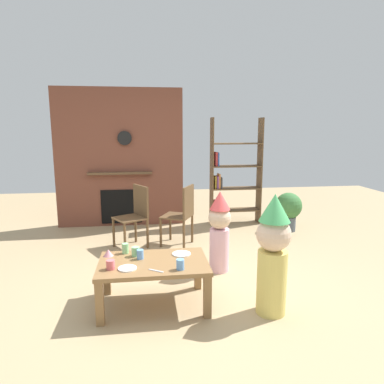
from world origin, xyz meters
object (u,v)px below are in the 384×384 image
at_px(paper_cup_center, 136,251).
at_px(dining_chair_middle, 182,212).
at_px(paper_cup_far_right, 140,254).
at_px(paper_plate_rear, 127,268).
at_px(paper_cup_near_left, 125,248).
at_px(paper_plate_front, 181,254).
at_px(potted_plant_tall, 288,209).
at_px(child_with_cone_hat, 273,252).
at_px(paper_cup_near_right, 111,265).
at_px(paper_cup_far_left, 180,264).
at_px(child_in_pink, 220,229).
at_px(dining_chair_left, 136,213).
at_px(bookshelf, 232,177).
at_px(birthday_cake_slice, 108,253).
at_px(coffee_table, 153,268).

height_order(paper_cup_center, dining_chair_middle, dining_chair_middle).
height_order(paper_cup_far_right, paper_plate_rear, paper_cup_far_right).
bearing_deg(paper_cup_near_left, paper_plate_rear, -84.53).
relative_size(paper_plate_front, potted_plant_tall, 0.29).
bearing_deg(paper_plate_front, child_with_cone_hat, -29.23).
xyz_separation_m(paper_cup_near_right, potted_plant_tall, (2.70, 2.36, -0.11)).
bearing_deg(paper_cup_far_left, child_in_pink, 59.38).
relative_size(paper_cup_near_right, potted_plant_tall, 0.13).
height_order(paper_cup_far_left, potted_plant_tall, potted_plant_tall).
xyz_separation_m(paper_cup_near_left, child_with_cone_hat, (1.37, -0.56, 0.10)).
distance_m(paper_plate_front, child_in_pink, 0.78).
bearing_deg(dining_chair_left, child_in_pink, 105.01).
bearing_deg(dining_chair_left, paper_cup_far_left, 72.99).
bearing_deg(child_in_pink, paper_cup_near_right, -6.41).
xyz_separation_m(bookshelf, paper_cup_far_right, (-1.60, -2.72, -0.37)).
relative_size(paper_plate_front, dining_chair_left, 0.21).
bearing_deg(paper_cup_center, dining_chair_middle, 67.57).
height_order(paper_cup_center, birthday_cake_slice, paper_cup_center).
xyz_separation_m(paper_cup_far_left, child_with_cone_hat, (0.85, -0.07, 0.11)).
distance_m(paper_cup_far_left, potted_plant_tall, 3.21).
xyz_separation_m(paper_plate_front, dining_chair_left, (-0.50, 1.61, 0.05)).
relative_size(paper_cup_far_right, birthday_cake_slice, 0.94).
distance_m(coffee_table, paper_cup_near_left, 0.40).
xyz_separation_m(paper_cup_near_left, potted_plant_tall, (2.59, 1.97, -0.12)).
xyz_separation_m(paper_plate_rear, dining_chair_left, (0.02, 1.92, 0.05)).
height_order(birthday_cake_slice, child_with_cone_hat, child_with_cone_hat).
bearing_deg(potted_plant_tall, paper_cup_near_left, -142.82).
height_order(paper_cup_near_right, potted_plant_tall, potted_plant_tall).
height_order(paper_cup_near_left, paper_plate_front, paper_cup_near_left).
distance_m(coffee_table, dining_chair_left, 1.79).
distance_m(paper_cup_near_right, birthday_cake_slice, 0.34).
bearing_deg(paper_plate_rear, dining_chair_left, 89.27).
distance_m(paper_plate_front, potted_plant_tall, 2.90).
bearing_deg(paper_cup_far_left, paper_cup_near_right, 171.81).
bearing_deg(paper_cup_far_right, paper_cup_near_left, 130.63).
xyz_separation_m(birthday_cake_slice, dining_chair_left, (0.23, 1.56, 0.03)).
distance_m(bookshelf, coffee_table, 3.21).
height_order(paper_cup_far_left, paper_cup_far_right, paper_cup_far_left).
bearing_deg(birthday_cake_slice, dining_chair_left, 81.63).
bearing_deg(paper_cup_far_right, birthday_cake_slice, 159.33).
xyz_separation_m(paper_cup_far_right, paper_plate_rear, (-0.11, -0.23, -0.04)).
xyz_separation_m(coffee_table, paper_cup_near_right, (-0.39, -0.13, 0.11)).
relative_size(paper_plate_front, child_with_cone_hat, 0.17).
distance_m(bookshelf, paper_cup_center, 3.13).
relative_size(child_in_pink, potted_plant_tall, 1.51).
relative_size(paper_cup_center, paper_plate_rear, 0.56).
bearing_deg(dining_chair_middle, potted_plant_tall, -137.63).
distance_m(paper_cup_far_right, child_with_cone_hat, 1.27).
bearing_deg(paper_cup_near_right, dining_chair_middle, 65.17).
relative_size(paper_cup_near_right, paper_plate_front, 0.46).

